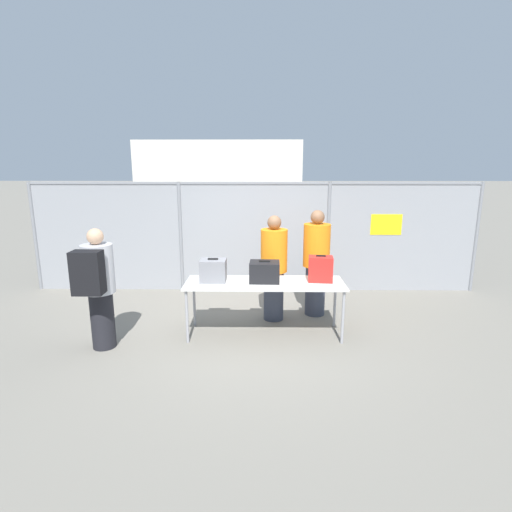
% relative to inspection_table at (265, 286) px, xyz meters
% --- Properties ---
extents(ground_plane, '(120.00, 120.00, 0.00)m').
position_rel_inspection_table_xyz_m(ground_plane, '(-0.19, -0.03, -0.74)').
color(ground_plane, slate).
extents(fence_section, '(8.71, 0.07, 2.14)m').
position_rel_inspection_table_xyz_m(fence_section, '(-0.17, 2.16, 0.38)').
color(fence_section, gray).
rests_on(fence_section, ground_plane).
extents(inspection_table, '(2.29, 0.74, 0.80)m').
position_rel_inspection_table_xyz_m(inspection_table, '(0.00, 0.00, 0.00)').
color(inspection_table, silver).
rests_on(inspection_table, ground_plane).
extents(suitcase_grey, '(0.37, 0.30, 0.34)m').
position_rel_inspection_table_xyz_m(suitcase_grey, '(-0.75, 0.05, 0.21)').
color(suitcase_grey, slate).
rests_on(suitcase_grey, inspection_table).
extents(suitcase_black, '(0.44, 0.35, 0.32)m').
position_rel_inspection_table_xyz_m(suitcase_black, '(-0.00, 0.05, 0.20)').
color(suitcase_black, black).
rests_on(suitcase_black, inspection_table).
extents(suitcase_red, '(0.36, 0.27, 0.39)m').
position_rel_inspection_table_xyz_m(suitcase_red, '(0.81, 0.07, 0.24)').
color(suitcase_red, red).
rests_on(suitcase_red, inspection_table).
extents(traveler_hooded, '(0.41, 0.63, 1.65)m').
position_rel_inspection_table_xyz_m(traveler_hooded, '(-2.21, -0.52, 0.16)').
color(traveler_hooded, black).
rests_on(traveler_hooded, ground_plane).
extents(security_worker_near, '(0.42, 0.42, 1.69)m').
position_rel_inspection_table_xyz_m(security_worker_near, '(0.15, 0.60, 0.13)').
color(security_worker_near, '#383D4C').
rests_on(security_worker_near, ground_plane).
extents(security_worker_far, '(0.43, 0.43, 1.75)m').
position_rel_inspection_table_xyz_m(security_worker_far, '(0.85, 0.83, 0.16)').
color(security_worker_far, '#383D4C').
rests_on(security_worker_far, ground_plane).
extents(utility_trailer, '(3.28, 2.27, 0.67)m').
position_rel_inspection_table_xyz_m(utility_trailer, '(1.61, 4.54, -0.35)').
color(utility_trailer, silver).
rests_on(utility_trailer, ground_plane).
extents(distant_hangar, '(17.59, 9.88, 5.00)m').
position_rel_inspection_table_xyz_m(distant_hangar, '(-4.61, 41.35, 1.76)').
color(distant_hangar, beige).
rests_on(distant_hangar, ground_plane).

